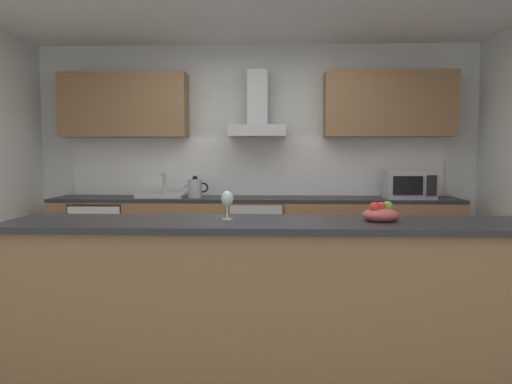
# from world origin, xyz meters

# --- Properties ---
(ground) EXTENTS (5.97, 4.98, 0.02)m
(ground) POSITION_xyz_m (0.00, 0.00, -0.01)
(ground) COLOR gray
(wall_back) EXTENTS (5.97, 0.12, 2.60)m
(wall_back) POSITION_xyz_m (0.00, 2.05, 1.30)
(wall_back) COLOR silver
(wall_back) RESTS_ON ground
(backsplash_tile) EXTENTS (4.23, 0.02, 0.66)m
(backsplash_tile) POSITION_xyz_m (0.00, 1.98, 1.23)
(backsplash_tile) COLOR white
(counter_back) EXTENTS (4.38, 0.60, 0.90)m
(counter_back) POSITION_xyz_m (0.00, 1.67, 0.45)
(counter_back) COLOR olive
(counter_back) RESTS_ON ground
(counter_island) EXTENTS (3.25, 0.64, 0.96)m
(counter_island) POSITION_xyz_m (0.22, -0.72, 0.49)
(counter_island) COLOR olive
(counter_island) RESTS_ON ground
(upper_cabinets) EXTENTS (4.32, 0.32, 0.70)m
(upper_cabinets) POSITION_xyz_m (0.00, 1.82, 1.91)
(upper_cabinets) COLOR olive
(oven) EXTENTS (0.60, 0.62, 0.80)m
(oven) POSITION_xyz_m (0.03, 1.64, 0.46)
(oven) COLOR slate
(oven) RESTS_ON ground
(refrigerator) EXTENTS (0.58, 0.60, 0.85)m
(refrigerator) POSITION_xyz_m (-1.66, 1.64, 0.43)
(refrigerator) COLOR white
(refrigerator) RESTS_ON ground
(microwave) EXTENTS (0.50, 0.38, 0.30)m
(microwave) POSITION_xyz_m (1.64, 1.62, 1.05)
(microwave) COLOR #B7BABC
(microwave) RESTS_ON counter_back
(sink) EXTENTS (0.50, 0.40, 0.26)m
(sink) POSITION_xyz_m (-1.01, 1.66, 0.93)
(sink) COLOR silver
(sink) RESTS_ON counter_back
(kettle) EXTENTS (0.29, 0.15, 0.24)m
(kettle) POSITION_xyz_m (-0.64, 1.61, 1.01)
(kettle) COLOR #B7BABC
(kettle) RESTS_ON counter_back
(range_hood) EXTENTS (0.62, 0.45, 0.72)m
(range_hood) POSITION_xyz_m (0.03, 1.77, 1.79)
(range_hood) COLOR #B7BABC
(wine_glass) EXTENTS (0.08, 0.08, 0.18)m
(wine_glass) POSITION_xyz_m (-0.06, -0.66, 1.09)
(wine_glass) COLOR silver
(wine_glass) RESTS_ON counter_island
(fruit_bowl) EXTENTS (0.22, 0.22, 0.13)m
(fruit_bowl) POSITION_xyz_m (0.87, -0.68, 1.01)
(fruit_bowl) COLOR #B24C47
(fruit_bowl) RESTS_ON counter_island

